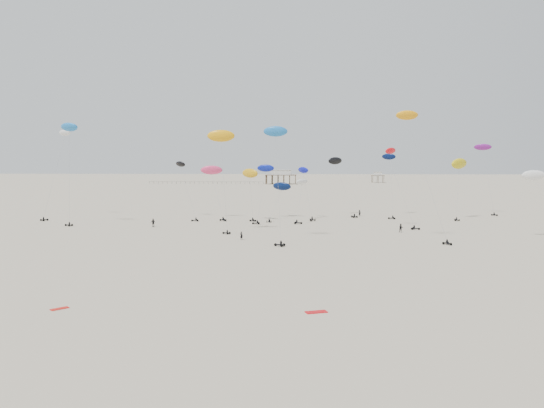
# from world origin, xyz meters

# --- Properties ---
(ground_plane) EXTENTS (900.00, 900.00, 0.00)m
(ground_plane) POSITION_xyz_m (0.00, 200.00, 0.00)
(ground_plane) COLOR #C0B298
(pavilion_main) EXTENTS (21.00, 13.00, 9.80)m
(pavilion_main) POSITION_xyz_m (-10.00, 350.00, 4.22)
(pavilion_main) COLOR brown
(pavilion_main) RESTS_ON ground
(pavilion_small) EXTENTS (9.00, 7.00, 8.00)m
(pavilion_small) POSITION_xyz_m (60.00, 380.00, 3.49)
(pavilion_small) COLOR brown
(pavilion_small) RESTS_ON ground
(pier_fence) EXTENTS (80.20, 0.20, 1.50)m
(pier_fence) POSITION_xyz_m (-62.00, 350.00, 0.77)
(pier_fence) COLOR black
(pier_fence) RESTS_ON ground
(rig_0) EXTENTS (5.50, 8.98, 20.62)m
(rig_0) POSITION_xyz_m (58.09, 143.36, 16.56)
(rig_0) COLOR black
(rig_0) RESTS_ON ground
(rig_1) EXTENTS (4.27, 16.48, 25.85)m
(rig_1) POSITION_xyz_m (-60.60, 127.42, 16.44)
(rig_1) COLOR black
(rig_1) RESTS_ON ground
(rig_2) EXTENTS (9.55, 14.47, 18.55)m
(rig_2) POSITION_xyz_m (-26.42, 128.08, 11.29)
(rig_2) COLOR black
(rig_2) RESTS_ON ground
(rig_3) EXTENTS (5.23, 9.83, 14.12)m
(rig_3) POSITION_xyz_m (6.68, 125.83, 8.54)
(rig_3) COLOR black
(rig_3) RESTS_ON ground
(rig_4) EXTENTS (10.00, 7.78, 25.16)m
(rig_4) POSITION_xyz_m (27.14, 88.29, 18.73)
(rig_4) COLOR black
(rig_4) RESTS_ON ground
(rig_6) EXTENTS (5.35, 5.66, 13.53)m
(rig_6) POSITION_xyz_m (-7.61, 121.56, 10.76)
(rig_6) COLOR black
(rig_6) RESTS_ON ground
(rig_7) EXTENTS (3.84, 12.50, 13.19)m
(rig_7) POSITION_xyz_m (5.23, 121.38, 6.57)
(rig_7) COLOR black
(rig_7) RESTS_ON ground
(rig_8) EXTENTS (8.39, 10.54, 17.12)m
(rig_8) POSITION_xyz_m (15.83, 136.32, 12.45)
(rig_8) COLOR black
(rig_8) RESTS_ON ground
(rig_9) EXTENTS (4.81, 10.33, 22.24)m
(rig_9) POSITION_xyz_m (0.89, 86.89, 16.64)
(rig_9) COLOR black
(rig_9) RESTS_ON ground
(rig_10) EXTENTS (5.82, 8.04, 24.83)m
(rig_10) POSITION_xyz_m (-50.46, 111.61, 20.40)
(rig_10) COLOR black
(rig_10) RESTS_ON ground
(rig_11) EXTENTS (8.24, 7.34, 17.27)m
(rig_11) POSITION_xyz_m (27.80, 108.66, 9.93)
(rig_11) COLOR black
(rig_11) RESTS_ON ground
(rig_12) EXTENTS (4.57, 13.76, 20.27)m
(rig_12) POSITION_xyz_m (30.21, 136.08, 14.75)
(rig_12) COLOR black
(rig_12) RESTS_ON ground
(rig_13) EXTENTS (6.01, 5.86, 22.07)m
(rig_13) POSITION_xyz_m (-11.54, 99.32, 19.06)
(rig_13) COLOR black
(rig_13) RESTS_ON ground
(rig_14) EXTENTS (8.82, 11.39, 15.48)m
(rig_14) POSITION_xyz_m (-18.37, 127.82, 11.34)
(rig_14) COLOR black
(rig_14) RESTS_ON ground
(rig_15) EXTENTS (6.39, 9.44, 16.26)m
(rig_15) POSITION_xyz_m (46.94, 129.35, 13.63)
(rig_15) COLOR black
(rig_15) RESTS_ON ground
(rig_16) EXTENTS (6.25, 16.17, 14.87)m
(rig_16) POSITION_xyz_m (-0.21, 129.71, 7.63)
(rig_16) COLOR black
(rig_16) RESTS_ON ground
(rig_17) EXTENTS (4.85, 15.67, 18.20)m
(rig_17) POSITION_xyz_m (-4.36, 124.79, 10.96)
(rig_17) COLOR black
(rig_17) RESTS_ON ground
(spectator_0) EXTENTS (0.80, 0.67, 1.88)m
(spectator_0) POSITION_xyz_m (-5.96, 87.99, 0.00)
(spectator_0) COLOR black
(spectator_0) RESTS_ON ground
(spectator_1) EXTENTS (1.08, 0.65, 2.18)m
(spectator_1) POSITION_xyz_m (26.98, 100.90, 0.00)
(spectator_1) COLOR black
(spectator_1) RESTS_ON ground
(spectator_2) EXTENTS (1.45, 0.94, 2.29)m
(spectator_2) POSITION_xyz_m (-28.91, 107.02, 0.00)
(spectator_2) COLOR black
(spectator_2) RESTS_ON ground
(spectator_3) EXTENTS (0.93, 0.91, 2.12)m
(spectator_3) POSITION_xyz_m (21.60, 134.51, 0.00)
(spectator_3) COLOR black
(spectator_3) RESTS_ON ground
(grounded_kite_a) EXTENTS (2.38, 1.60, 0.08)m
(grounded_kite_a) POSITION_xyz_m (7.48, 38.84, 0.00)
(grounded_kite_a) COLOR red
(grounded_kite_a) RESTS_ON ground
(grounded_kite_b) EXTENTS (1.74, 1.80, 0.07)m
(grounded_kite_b) POSITION_xyz_m (-18.85, 38.45, 0.00)
(grounded_kite_b) COLOR red
(grounded_kite_b) RESTS_ON ground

